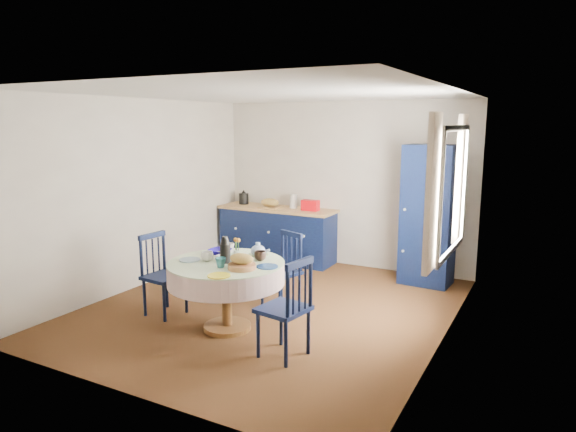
# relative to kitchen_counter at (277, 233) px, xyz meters

# --- Properties ---
(floor) EXTENTS (4.50, 4.50, 0.00)m
(floor) POSITION_rel_kitchen_counter_xyz_m (1.00, -1.96, -0.44)
(floor) COLOR black
(floor) RESTS_ON ground
(ceiling) EXTENTS (4.50, 4.50, 0.00)m
(ceiling) POSITION_rel_kitchen_counter_xyz_m (1.00, -1.96, 2.06)
(ceiling) COLOR white
(ceiling) RESTS_ON wall_back
(wall_back) EXTENTS (4.00, 0.02, 2.50)m
(wall_back) POSITION_rel_kitchen_counter_xyz_m (1.00, 0.29, 0.81)
(wall_back) COLOR beige
(wall_back) RESTS_ON floor
(wall_left) EXTENTS (0.02, 4.50, 2.50)m
(wall_left) POSITION_rel_kitchen_counter_xyz_m (-1.00, -1.96, 0.81)
(wall_left) COLOR beige
(wall_left) RESTS_ON floor
(wall_right) EXTENTS (0.02, 4.50, 2.50)m
(wall_right) POSITION_rel_kitchen_counter_xyz_m (3.00, -1.96, 0.81)
(wall_right) COLOR beige
(wall_right) RESTS_ON floor
(window) EXTENTS (0.10, 1.74, 1.45)m
(window) POSITION_rel_kitchen_counter_xyz_m (2.95, -1.66, 1.08)
(window) COLOR white
(window) RESTS_ON wall_right
(kitchen_counter) EXTENTS (1.91, 0.60, 1.09)m
(kitchen_counter) POSITION_rel_kitchen_counter_xyz_m (0.00, 0.00, 0.00)
(kitchen_counter) COLOR black
(kitchen_counter) RESTS_ON floor
(pantry_cabinet) EXTENTS (0.69, 0.51, 1.90)m
(pantry_cabinet) POSITION_rel_kitchen_counter_xyz_m (2.40, -0.11, 0.51)
(pantry_cabinet) COLOR black
(pantry_cabinet) RESTS_ON floor
(dining_table) EXTENTS (1.23, 1.23, 1.02)m
(dining_table) POSITION_rel_kitchen_counter_xyz_m (0.92, -2.72, 0.18)
(dining_table) COLOR brown
(dining_table) RESTS_ON floor
(chair_left) EXTENTS (0.44, 0.46, 0.94)m
(chair_left) POSITION_rel_kitchen_counter_xyz_m (-0.01, -2.69, 0.03)
(chair_left) COLOR black
(chair_left) RESTS_ON floor
(chair_far) EXTENTS (0.51, 0.50, 0.90)m
(chair_far) POSITION_rel_kitchen_counter_xyz_m (1.10, -1.83, 0.01)
(chair_far) COLOR black
(chair_far) RESTS_ON floor
(chair_right) EXTENTS (0.48, 0.49, 0.97)m
(chair_right) POSITION_rel_kitchen_counter_xyz_m (1.78, -3.00, 0.05)
(chair_right) COLOR black
(chair_right) RESTS_ON floor
(mug_a) EXTENTS (0.13, 0.13, 0.10)m
(mug_a) POSITION_rel_kitchen_counter_xyz_m (0.71, -2.78, 0.35)
(mug_a) COLOR silver
(mug_a) RESTS_ON dining_table
(mug_b) EXTENTS (0.11, 0.11, 0.10)m
(mug_b) POSITION_rel_kitchen_counter_xyz_m (0.98, -2.91, 0.35)
(mug_b) COLOR #2B707F
(mug_b) RESTS_ON dining_table
(mug_c) EXTENTS (0.13, 0.13, 0.10)m
(mug_c) POSITION_rel_kitchen_counter_xyz_m (1.19, -2.50, 0.35)
(mug_c) COLOR black
(mug_c) RESTS_ON dining_table
(mug_d) EXTENTS (0.11, 0.11, 0.10)m
(mug_d) POSITION_rel_kitchen_counter_xyz_m (0.70, -2.35, 0.35)
(mug_d) COLOR silver
(mug_d) RESTS_ON dining_table
(cobalt_bowl) EXTENTS (0.24, 0.24, 0.06)m
(cobalt_bowl) POSITION_rel_kitchen_counter_xyz_m (0.66, -2.49, 0.33)
(cobalt_bowl) COLOR #10077A
(cobalt_bowl) RESTS_ON dining_table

